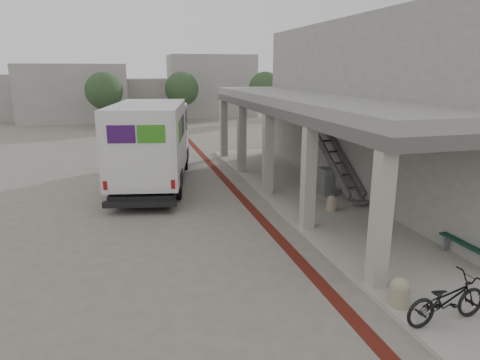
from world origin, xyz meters
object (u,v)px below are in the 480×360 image
object	(u,v)px
fedex_truck	(153,142)
utility_cabinet	(326,181)
bench	(474,251)
bicycle_black	(447,299)

from	to	relation	value
fedex_truck	utility_cabinet	bearing A→B (deg)	-19.12
fedex_truck	utility_cabinet	size ratio (longest dim) A/B	8.23
bench	fedex_truck	bearing A→B (deg)	124.51
utility_cabinet	bicycle_black	size ratio (longest dim) A/B	0.57
bicycle_black	bench	bearing A→B (deg)	-55.60
utility_cabinet	bench	bearing A→B (deg)	-83.95
fedex_truck	bench	distance (m)	12.98
bench	utility_cabinet	world-z (taller)	utility_cabinet
utility_cabinet	bicycle_black	bearing A→B (deg)	-102.37
bench	utility_cabinet	distance (m)	6.82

